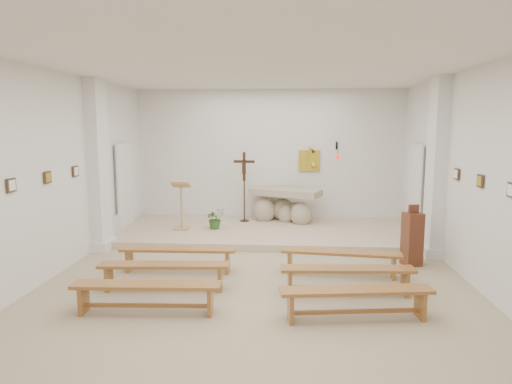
# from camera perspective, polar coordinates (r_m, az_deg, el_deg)

# --- Properties ---
(ground) EXTENTS (7.00, 10.00, 0.00)m
(ground) POSITION_cam_1_polar(r_m,az_deg,el_deg) (7.50, -0.03, -11.72)
(ground) COLOR tan
(ground) RESTS_ON ground
(wall_left) EXTENTS (0.02, 10.00, 3.50)m
(wall_left) POSITION_cam_1_polar(r_m,az_deg,el_deg) (8.12, -25.42, 1.72)
(wall_left) COLOR white
(wall_left) RESTS_ON ground
(wall_right) EXTENTS (0.02, 10.00, 3.50)m
(wall_right) POSITION_cam_1_polar(r_m,az_deg,el_deg) (7.68, 26.93, 1.28)
(wall_right) COLOR white
(wall_right) RESTS_ON ground
(wall_back) EXTENTS (7.00, 0.02, 3.50)m
(wall_back) POSITION_cam_1_polar(r_m,az_deg,el_deg) (12.06, 1.67, 4.44)
(wall_back) COLOR white
(wall_back) RESTS_ON ground
(ceiling) EXTENTS (7.00, 10.00, 0.02)m
(ceiling) POSITION_cam_1_polar(r_m,az_deg,el_deg) (7.10, -0.03, 15.76)
(ceiling) COLOR silver
(ceiling) RESTS_ON wall_back
(sanctuary_platform) EXTENTS (6.98, 3.00, 0.15)m
(sanctuary_platform) POSITION_cam_1_polar(r_m,az_deg,el_deg) (10.83, 1.30, -4.98)
(sanctuary_platform) COLOR beige
(sanctuary_platform) RESTS_ON ground
(pilaster_left) EXTENTS (0.26, 0.55, 3.50)m
(pilaster_left) POSITION_cam_1_polar(r_m,az_deg,el_deg) (9.86, -19.12, 3.10)
(pilaster_left) COLOR white
(pilaster_left) RESTS_ON ground
(pilaster_right) EXTENTS (0.26, 0.55, 3.50)m
(pilaster_right) POSITION_cam_1_polar(r_m,az_deg,el_deg) (9.51, 21.63, 2.80)
(pilaster_right) COLOR white
(pilaster_right) RESTS_ON ground
(gold_wall_relief) EXTENTS (0.55, 0.04, 0.55)m
(gold_wall_relief) POSITION_cam_1_polar(r_m,az_deg,el_deg) (12.03, 6.67, 3.91)
(gold_wall_relief) COLOR gold
(gold_wall_relief) RESTS_ON wall_back
(sanctuary_lamp) EXTENTS (0.11, 0.36, 0.44)m
(sanctuary_lamp) POSITION_cam_1_polar(r_m,az_deg,el_deg) (11.82, 10.14, 4.53)
(sanctuary_lamp) COLOR black
(sanctuary_lamp) RESTS_ON wall_back
(station_frame_left_front) EXTENTS (0.03, 0.20, 0.20)m
(station_frame_left_front) POSITION_cam_1_polar(r_m,az_deg,el_deg) (7.44, -28.27, 0.75)
(station_frame_left_front) COLOR #442E1D
(station_frame_left_front) RESTS_ON wall_left
(station_frame_left_mid) EXTENTS (0.03, 0.20, 0.20)m
(station_frame_left_mid) POSITION_cam_1_polar(r_m,az_deg,el_deg) (8.29, -24.61, 1.68)
(station_frame_left_mid) COLOR #442E1D
(station_frame_left_mid) RESTS_ON wall_left
(station_frame_left_rear) EXTENTS (0.03, 0.20, 0.20)m
(station_frame_left_rear) POSITION_cam_1_polar(r_m,az_deg,el_deg) (9.18, -21.64, 2.43)
(station_frame_left_rear) COLOR #442E1D
(station_frame_left_rear) RESTS_ON wall_left
(station_frame_right_front) EXTENTS (0.03, 0.20, 0.20)m
(station_frame_right_front) POSITION_cam_1_polar(r_m,az_deg,el_deg) (6.95, 29.29, 0.21)
(station_frame_right_front) COLOR #442E1D
(station_frame_right_front) RESTS_ON wall_right
(station_frame_right_mid) EXTENTS (0.03, 0.20, 0.20)m
(station_frame_right_mid) POSITION_cam_1_polar(r_m,az_deg,el_deg) (7.86, 26.22, 1.25)
(station_frame_right_mid) COLOR #442E1D
(station_frame_right_mid) RESTS_ON wall_right
(station_frame_right_rear) EXTENTS (0.03, 0.20, 0.20)m
(station_frame_right_rear) POSITION_cam_1_polar(r_m,az_deg,el_deg) (8.79, 23.79, 2.06)
(station_frame_right_rear) COLOR #442E1D
(station_frame_right_rear) RESTS_ON wall_right
(radiator_left) EXTENTS (0.10, 0.85, 0.52)m
(radiator_left) POSITION_cam_1_polar(r_m,az_deg,el_deg) (10.74, -17.57, -4.42)
(radiator_left) COLOR silver
(radiator_left) RESTS_ON ground
(radiator_right) EXTENTS (0.10, 0.85, 0.52)m
(radiator_right) POSITION_cam_1_polar(r_m,az_deg,el_deg) (10.42, 20.35, -4.95)
(radiator_right) COLOR silver
(radiator_right) RESTS_ON ground
(altar) EXTENTS (1.89, 1.29, 0.91)m
(altar) POSITION_cam_1_polar(r_m,az_deg,el_deg) (11.62, 3.58, -1.94)
(altar) COLOR #B9AA8D
(altar) RESTS_ON sanctuary_platform
(lectern) EXTENTS (0.43, 0.36, 1.17)m
(lectern) POSITION_cam_1_polar(r_m,az_deg,el_deg) (10.78, -9.33, -1.62)
(lectern) COLOR tan
(lectern) RESTS_ON sanctuary_platform
(crucifix_stand) EXTENTS (0.53, 0.23, 1.76)m
(crucifix_stand) POSITION_cam_1_polar(r_m,az_deg,el_deg) (11.46, -1.49, 1.31)
(crucifix_stand) COLOR #321E10
(crucifix_stand) RESTS_ON sanctuary_platform
(potted_plant) EXTENTS (0.58, 0.57, 0.49)m
(potted_plant) POSITION_cam_1_polar(r_m,az_deg,el_deg) (10.81, -5.12, -3.30)
(potted_plant) COLOR #315923
(potted_plant) RESTS_ON sanctuary_platform
(donation_pedestal) EXTENTS (0.38, 0.38, 1.14)m
(donation_pedestal) POSITION_cam_1_polar(r_m,az_deg,el_deg) (8.93, 18.93, -5.53)
(donation_pedestal) COLOR #5B2E1A
(donation_pedestal) RESTS_ON ground
(bench_left_front) EXTENTS (2.04, 0.38, 0.43)m
(bench_left_front) POSITION_cam_1_polar(r_m,az_deg,el_deg) (8.23, -9.71, -7.64)
(bench_left_front) COLOR #A56E2F
(bench_left_front) RESTS_ON ground
(bench_right_front) EXTENTS (2.06, 0.55, 0.43)m
(bench_right_front) POSITION_cam_1_polar(r_m,az_deg,el_deg) (8.06, 10.55, -8.02)
(bench_right_front) COLOR #A56E2F
(bench_right_front) RESTS_ON ground
(bench_left_second) EXTENTS (2.05, 0.46, 0.43)m
(bench_left_second) POSITION_cam_1_polar(r_m,az_deg,el_deg) (7.39, -11.39, -9.55)
(bench_left_second) COLOR #A56E2F
(bench_left_second) RESTS_ON ground
(bench_right_second) EXTENTS (2.05, 0.43, 0.43)m
(bench_right_second) POSITION_cam_1_polar(r_m,az_deg,el_deg) (7.20, 11.37, -10.05)
(bench_right_second) COLOR #A56E2F
(bench_right_second) RESTS_ON ground
(bench_left_third) EXTENTS (2.05, 0.42, 0.43)m
(bench_left_third) POSITION_cam_1_polar(r_m,az_deg,el_deg) (6.57, -13.53, -11.93)
(bench_left_third) COLOR #A56E2F
(bench_left_third) RESTS_ON ground
(bench_right_third) EXTENTS (2.06, 0.58, 0.43)m
(bench_right_third) POSITION_cam_1_polar(r_m,az_deg,el_deg) (6.35, 12.42, -12.63)
(bench_right_third) COLOR #A56E2F
(bench_right_third) RESTS_ON ground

